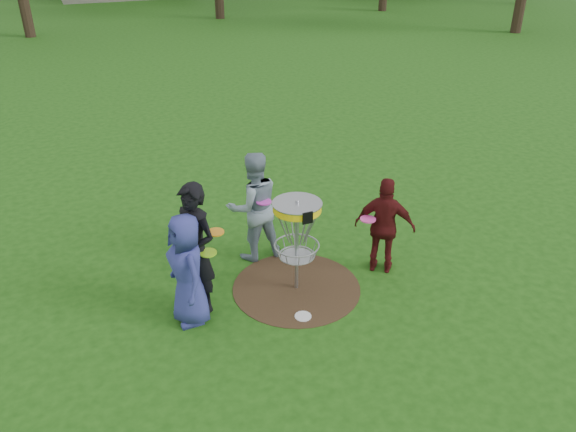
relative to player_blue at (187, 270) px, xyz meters
name	(u,v)px	position (x,y,z in m)	size (l,w,h in m)	color
ground	(296,288)	(1.52, 0.08, -0.76)	(100.00, 100.00, 0.00)	#19470F
dirt_patch	(296,287)	(1.52, 0.08, -0.75)	(1.80, 1.80, 0.01)	#47331E
player_blue	(187,270)	(0.00, 0.00, 0.00)	(0.74, 0.48, 1.51)	navy
player_black	(195,250)	(0.16, 0.19, 0.15)	(0.66, 0.43, 1.80)	black
player_grey	(254,206)	(1.29, 1.12, 0.09)	(0.82, 0.64, 1.69)	gray
player_maroon	(385,226)	(2.86, 0.01, -0.02)	(0.86, 0.36, 1.47)	#4E1113
disc_on_grass	(303,316)	(1.34, -0.55, -0.75)	(0.22, 0.22, 0.02)	white
disc_golf_basket	(297,225)	(1.52, 0.08, 0.26)	(0.66, 0.67, 1.38)	#9EA0A5
held_discs	(267,225)	(1.16, 0.27, 0.24)	(2.52, 1.05, 0.22)	#94E319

